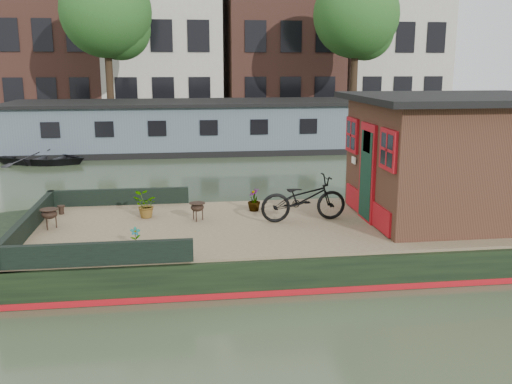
{
  "coord_description": "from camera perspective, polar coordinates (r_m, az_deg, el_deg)",
  "views": [
    {
      "loc": [
        -3.16,
        -10.43,
        3.66
      ],
      "look_at": [
        -1.68,
        0.5,
        1.17
      ],
      "focal_mm": 40.0,
      "sensor_mm": 36.0,
      "label": 1
    }
  ],
  "objects": [
    {
      "name": "houseboat_deck",
      "position": [
        11.31,
        8.84,
        -2.98
      ],
      "size": [
        11.8,
        3.8,
        0.05
      ],
      "primitive_type": "cube",
      "color": "#847751",
      "rests_on": "houseboat_hull"
    },
    {
      "name": "tree_right",
      "position": [
        31.02,
        10.21,
        16.67
      ],
      "size": [
        4.4,
        4.4,
        7.4
      ],
      "color": "#332316",
      "rests_on": "quay"
    },
    {
      "name": "bollard_port",
      "position": [
        12.31,
        -18.89,
        -1.69
      ],
      "size": [
        0.15,
        0.15,
        0.18
      ],
      "primitive_type": "cylinder",
      "color": "black",
      "rests_on": "houseboat_deck"
    },
    {
      "name": "bicycle",
      "position": [
        11.11,
        4.78,
        -0.65
      ],
      "size": [
        1.74,
        0.72,
        0.89
      ],
      "primitive_type": "imported",
      "rotation": [
        0.0,
        0.0,
        1.65
      ],
      "color": "black",
      "rests_on": "houseboat_deck"
    },
    {
      "name": "ground",
      "position": [
        11.5,
        8.74,
        -5.98
      ],
      "size": [
        120.0,
        120.0,
        0.0
      ],
      "primitive_type": "plane",
      "color": "#313E27",
      "rests_on": "ground"
    },
    {
      "name": "potted_plant_d",
      "position": [
        11.87,
        -0.2,
        -0.78
      ],
      "size": [
        0.3,
        0.3,
        0.47
      ],
      "primitive_type": "imported",
      "rotation": [
        0.0,
        0.0,
        4.85
      ],
      "color": "#964C29",
      "rests_on": "houseboat_deck"
    },
    {
      "name": "potted_plant_a",
      "position": [
        9.8,
        -11.96,
        -4.41
      ],
      "size": [
        0.19,
        0.15,
        0.33
      ],
      "primitive_type": "imported",
      "rotation": [
        0.0,
        0.0,
        0.18
      ],
      "color": "maroon",
      "rests_on": "houseboat_deck"
    },
    {
      "name": "houseboat_hull",
      "position": [
        11.12,
        2.16,
        -5.01
      ],
      "size": [
        14.01,
        4.02,
        0.6
      ],
      "color": "black",
      "rests_on": "ground"
    },
    {
      "name": "potted_plant_c",
      "position": [
        11.55,
        -11.07,
        -1.3
      ],
      "size": [
        0.48,
        0.43,
        0.52
      ],
      "primitive_type": "imported",
      "rotation": [
        0.0,
        0.0,
        3.09
      ],
      "color": "brown",
      "rests_on": "houseboat_deck"
    },
    {
      "name": "bow_bulwark",
      "position": [
        10.97,
        -17.44,
        -2.83
      ],
      "size": [
        3.0,
        4.0,
        0.35
      ],
      "color": "black",
      "rests_on": "houseboat_deck"
    },
    {
      "name": "dinghy",
      "position": [
        22.74,
        -20.44,
        3.51
      ],
      "size": [
        3.69,
        3.07,
        0.66
      ],
      "primitive_type": "imported",
      "rotation": [
        0.0,
        0.0,
        1.29
      ],
      "color": "black",
      "rests_on": "ground"
    },
    {
      "name": "brazier_rear",
      "position": [
        11.28,
        -19.93,
        -2.53
      ],
      "size": [
        0.35,
        0.35,
        0.38
      ],
      "primitive_type": null,
      "rotation": [
        0.0,
        0.0,
        0.0
      ],
      "color": "black",
      "rests_on": "houseboat_deck"
    },
    {
      "name": "far_houseboat",
      "position": [
        24.78,
        -0.33,
        6.5
      ],
      "size": [
        20.4,
        4.4,
        2.11
      ],
      "color": "#495761",
      "rests_on": "ground"
    },
    {
      "name": "cabin",
      "position": [
        11.86,
        19.26,
        3.38
      ],
      "size": [
        4.0,
        3.5,
        2.42
      ],
      "color": "black",
      "rests_on": "houseboat_deck"
    },
    {
      "name": "tree_left",
      "position": [
        29.76,
        -14.46,
        16.65
      ],
      "size": [
        4.4,
        4.4,
        7.4
      ],
      "color": "#332316",
      "rests_on": "quay"
    },
    {
      "name": "quay",
      "position": [
        31.26,
        -1.87,
        6.83
      ],
      "size": [
        60.0,
        6.0,
        0.9
      ],
      "primitive_type": "cube",
      "color": "#47443F",
      "rests_on": "ground"
    },
    {
      "name": "brazier_front",
      "position": [
        11.21,
        -5.88,
        -1.95
      ],
      "size": [
        0.44,
        0.44,
        0.36
      ],
      "primitive_type": null,
      "rotation": [
        0.0,
        0.0,
        -0.42
      ],
      "color": "black",
      "rests_on": "houseboat_deck"
    },
    {
      "name": "bollard_stbd",
      "position": [
        9.34,
        -17.15,
        -6.01
      ],
      "size": [
        0.18,
        0.18,
        0.2
      ],
      "primitive_type": "cylinder",
      "color": "black",
      "rests_on": "houseboat_deck"
    }
  ]
}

